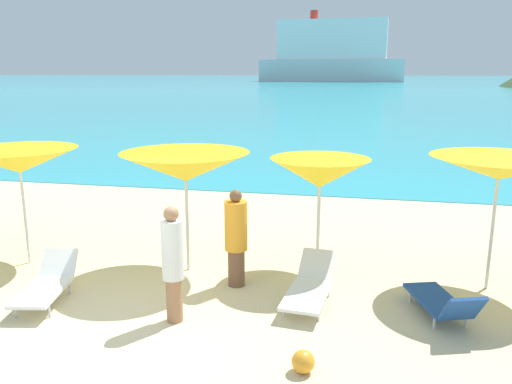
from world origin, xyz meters
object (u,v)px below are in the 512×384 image
umbrella_5 (320,173)px  cruise_ship (331,54)px  lounge_chair_3 (443,302)px  beach_ball (303,362)px  beachgoer_2 (173,261)px  lounge_chair_6 (47,283)px  lounge_chair_5 (310,285)px  umbrella_4 (185,167)px  beachgoer_1 (236,236)px  umbrella_6 (499,168)px  umbrella_3 (19,161)px

umbrella_5 → cruise_ship: (-12.07, 175.64, 7.41)m
lounge_chair_3 → beach_ball: 2.53m
beach_ball → beachgoer_2: bearing=154.8°
lounge_chair_6 → beachgoer_2: beachgoer_2 is taller
lounge_chair_3 → lounge_chair_5: bearing=-25.6°
umbrella_4 → lounge_chair_6: umbrella_4 is taller
umbrella_5 → lounge_chair_6: 4.80m
beachgoer_2 → beach_ball: (1.97, -0.93, -0.77)m
lounge_chair_5 → lounge_chair_6: (-4.03, -0.87, 0.04)m
lounge_chair_6 → beachgoer_1: beachgoer_1 is taller
beachgoer_2 → cruise_ship: size_ratio=0.03×
umbrella_5 → beachgoer_2: (-1.83, -2.36, -0.89)m
umbrella_6 → cruise_ship: 176.61m
lounge_chair_6 → beachgoer_2: 2.28m
umbrella_5 → lounge_chair_5: 2.00m
cruise_ship → lounge_chair_3: bearing=-81.9°
lounge_chair_3 → beachgoer_2: (-3.79, -0.83, 0.64)m
lounge_chair_5 → beachgoer_2: size_ratio=1.03×
umbrella_3 → beachgoer_2: bearing=-24.8°
lounge_chair_5 → beachgoer_2: (-1.84, -1.08, 0.65)m
umbrella_4 → lounge_chair_6: 2.91m
beachgoer_2 → beachgoer_1: bearing=-29.9°
lounge_chair_3 → beachgoer_1: (-3.23, 0.59, 0.59)m
umbrella_3 → beach_ball: umbrella_3 is taller
beachgoer_1 → beach_ball: bearing=178.2°
umbrella_4 → beach_ball: umbrella_4 is taller
lounge_chair_3 → lounge_chair_5: (-1.95, 0.25, -0.01)m
umbrella_3 → umbrella_5: bearing=7.8°
umbrella_6 → beachgoer_2: bearing=-155.2°
lounge_chair_3 → umbrella_5: bearing=-56.4°
umbrella_4 → beachgoer_1: 1.54m
beachgoer_1 → cruise_ship: size_ratio=0.03×
umbrella_3 → umbrella_5: (5.35, 0.73, -0.15)m
umbrella_3 → beach_ball: (5.49, -2.55, -1.81)m
umbrella_3 → umbrella_5: size_ratio=1.05×
umbrella_4 → beach_ball: (2.44, -2.84, -1.76)m
umbrella_3 → umbrella_6: size_ratio=0.98×
umbrella_6 → cruise_ship: cruise_ship is taller
umbrella_4 → cruise_ship: cruise_ship is taller
umbrella_4 → umbrella_6: size_ratio=1.11×
umbrella_5 → umbrella_3: bearing=-172.2°
lounge_chair_6 → beach_ball: size_ratio=5.50×
cruise_ship → umbrella_5: bearing=-82.5°
beach_ball → cruise_ship: cruise_ship is taller
lounge_chair_6 → umbrella_4: bearing=33.6°
beachgoer_2 → cruise_ship: 178.48m
beachgoer_1 → cruise_ship: cruise_ship is taller
cruise_ship → beach_ball: bearing=-82.5°
beachgoer_1 → beach_ball: (1.41, -2.35, -0.72)m
umbrella_3 → beachgoer_1: (4.08, -0.20, -1.09)m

